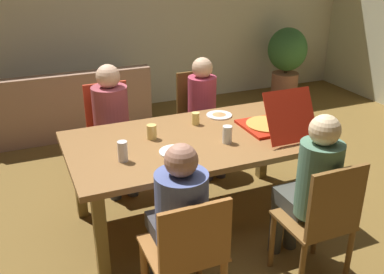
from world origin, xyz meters
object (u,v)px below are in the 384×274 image
drinking_glass_1 (227,134)px  chair_0 (198,117)px  person_0 (205,107)px  chair_1 (110,129)px  dining_table (197,147)px  potted_plant (287,57)px  person_3 (178,212)px  drinking_glass_3 (196,119)px  chair_2 (323,219)px  plate_1 (219,115)px  person_2 (311,184)px  plate_0 (175,152)px  drinking_glass_2 (152,132)px  couch (68,109)px  drinking_glass_0 (123,151)px  chair_3 (187,254)px  pizza_box_0 (272,124)px  person_1 (113,117)px

drinking_glass_1 → chair_0: bearing=77.1°
person_0 → chair_1: bearing=169.2°
dining_table → potted_plant: (2.55, 2.52, -0.07)m
person_0 → person_3: (-0.92, -1.64, 0.01)m
drinking_glass_3 → drinking_glass_1: bearing=-80.1°
dining_table → chair_2: chair_2 is taller
plate_1 → person_2: bearing=-86.7°
chair_0 → drinking_glass_1: 1.23m
person_0 → plate_1: person_0 is taller
chair_0 → chair_2: 2.02m
person_2 → plate_1: size_ratio=5.32×
dining_table → chair_1: size_ratio=2.13×
chair_1 → plate_0: chair_1 is taller
plate_1 → drinking_glass_2: bearing=-160.9°
person_3 → dining_table: bearing=59.8°
plate_0 → couch: bearing=99.7°
drinking_glass_0 → person_3: bearing=-75.8°
drinking_glass_0 → chair_0: bearing=47.0°
chair_3 → couch: 3.35m
drinking_glass_3 → chair_1: bearing=127.9°
pizza_box_0 → drinking_glass_3: pizza_box_0 is taller
drinking_glass_2 → couch: bearing=99.0°
chair_1 → chair_3: bearing=-90.0°
person_1 → dining_table: bearing=-60.6°
potted_plant → chair_3: bearing=-131.0°
person_2 → couch: 3.48m
chair_3 → plate_1: bearing=57.3°
chair_3 → drinking_glass_0: (-0.16, 0.79, 0.36)m
chair_0 → drinking_glass_2: (-0.78, -0.87, 0.30)m
chair_0 → drinking_glass_2: bearing=-131.7°
plate_1 → drinking_glass_2: (-0.70, -0.24, 0.05)m
person_3 → pizza_box_0: (1.10, 0.72, 0.13)m
drinking_glass_0 → chair_2: bearing=-38.5°
chair_0 → plate_1: (-0.07, -0.63, 0.25)m
plate_0 → potted_plant: potted_plant is taller
chair_1 → pizza_box_0: bearing=-44.7°
person_2 → couch: person_2 is taller
chair_0 → plate_0: chair_0 is taller
plate_0 → couch: 2.65m
chair_2 → person_2: size_ratio=0.77×
dining_table → person_3: bearing=-120.2°
chair_2 → pizza_box_0: pizza_box_0 is taller
chair_1 → person_1: size_ratio=0.81×
person_0 → chair_3: size_ratio=1.32×
chair_0 → plate_0: size_ratio=4.06×
person_0 → drinking_glass_2: bearing=-137.7°
chair_0 → chair_1: (-0.92, 0.01, 0.01)m
drinking_glass_1 → couch: 2.75m
plate_0 → couch: (-0.44, 2.57, -0.47)m
pizza_box_0 → couch: 2.85m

